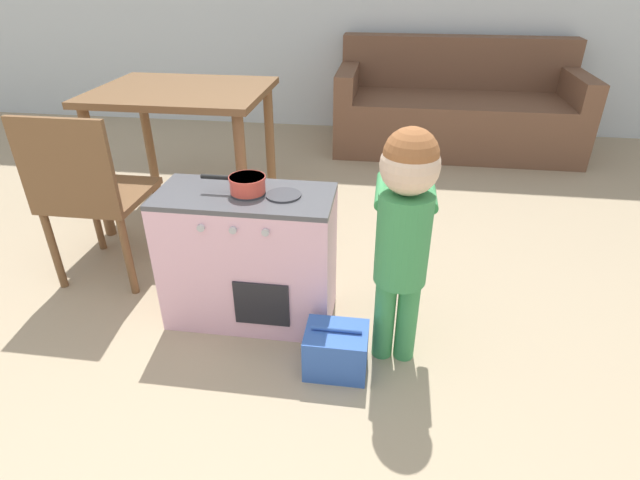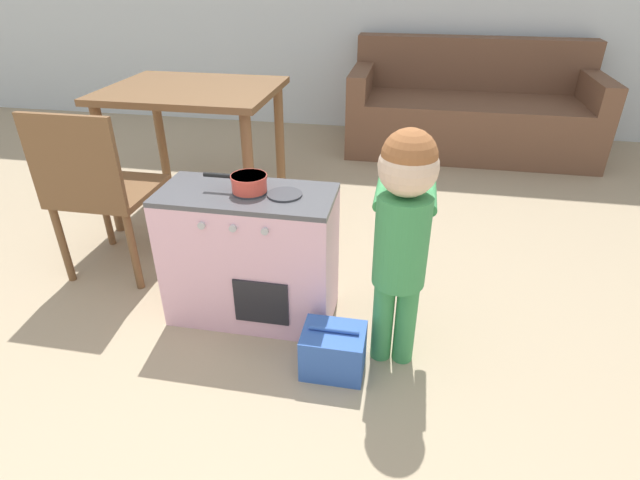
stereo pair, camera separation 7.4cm
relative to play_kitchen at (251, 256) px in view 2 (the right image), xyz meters
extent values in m
cube|color=#EAB2C6|center=(0.00, 0.00, -0.01)|extent=(0.69, 0.32, 0.56)
cube|color=#4C4C51|center=(0.00, 0.00, 0.28)|extent=(0.69, 0.32, 0.02)
cylinder|color=#38383D|center=(0.02, 0.00, 0.29)|extent=(0.13, 0.13, 0.01)
cylinder|color=#38383D|center=(0.16, 0.00, 0.29)|extent=(0.13, 0.13, 0.01)
cube|color=black|center=(0.09, -0.16, -0.11)|extent=(0.22, 0.01, 0.20)
cylinder|color=#B2B2B7|center=(-0.12, -0.17, 0.22)|extent=(0.03, 0.01, 0.03)
cylinder|color=#B2B2B7|center=(0.00, -0.17, 0.22)|extent=(0.03, 0.01, 0.03)
cylinder|color=#B2B2B7|center=(0.12, -0.17, 0.22)|extent=(0.03, 0.01, 0.03)
cylinder|color=#E04C3D|center=(0.02, 0.00, 0.33)|extent=(0.13, 0.13, 0.06)
cylinder|color=#E04C3D|center=(0.02, 0.00, 0.35)|extent=(0.14, 0.14, 0.01)
cylinder|color=black|center=(-0.11, 0.00, 0.35)|extent=(0.11, 0.02, 0.02)
cylinder|color=#3D9351|center=(0.57, -0.17, -0.11)|extent=(0.08, 0.08, 0.36)
cylinder|color=#3D9351|center=(0.65, -0.17, -0.11)|extent=(0.08, 0.08, 0.36)
cylinder|color=#3D9351|center=(0.61, -0.17, 0.24)|extent=(0.19, 0.19, 0.34)
sphere|color=beige|center=(0.61, -0.17, 0.50)|extent=(0.20, 0.20, 0.20)
sphere|color=#995B33|center=(0.61, -0.17, 0.54)|extent=(0.18, 0.18, 0.18)
cylinder|color=#3D9351|center=(0.52, -0.04, 0.35)|extent=(0.04, 0.27, 0.04)
cylinder|color=#3D9351|center=(0.69, -0.04, 0.35)|extent=(0.04, 0.27, 0.04)
cube|color=#335BB2|center=(0.40, -0.28, -0.20)|extent=(0.23, 0.18, 0.18)
cylinder|color=#335BB2|center=(0.40, -0.28, -0.10)|extent=(0.19, 0.02, 0.02)
cube|color=brown|center=(-0.59, 0.91, 0.45)|extent=(0.92, 0.74, 0.03)
cylinder|color=brown|center=(-0.99, 0.60, 0.07)|extent=(0.06, 0.06, 0.72)
cylinder|color=brown|center=(-0.19, 0.60, 0.07)|extent=(0.06, 0.06, 0.72)
cylinder|color=brown|center=(-0.99, 1.22, 0.07)|extent=(0.06, 0.06, 0.72)
cylinder|color=brown|center=(-0.19, 1.22, 0.07)|extent=(0.06, 0.06, 0.72)
cube|color=brown|center=(-0.77, 0.26, 0.12)|extent=(0.42, 0.42, 0.03)
cube|color=brown|center=(-0.77, 0.06, 0.33)|extent=(0.42, 0.02, 0.40)
cylinder|color=brown|center=(-0.95, 0.08, -0.09)|extent=(0.04, 0.04, 0.39)
cylinder|color=brown|center=(-0.59, 0.08, -0.09)|extent=(0.04, 0.04, 0.39)
cylinder|color=brown|center=(-0.95, 0.44, -0.09)|extent=(0.04, 0.04, 0.39)
cylinder|color=brown|center=(-0.59, 0.44, -0.09)|extent=(0.04, 0.04, 0.39)
cube|color=brown|center=(1.05, 2.37, -0.08)|extent=(1.86, 0.84, 0.42)
cube|color=brown|center=(1.05, 2.69, 0.33)|extent=(1.86, 0.20, 0.40)
cube|color=brown|center=(0.19, 2.37, 0.23)|extent=(0.14, 0.84, 0.20)
cube|color=brown|center=(1.91, 2.37, 0.23)|extent=(0.14, 0.84, 0.20)
camera|label=1|loc=(0.53, -1.69, 1.08)|focal=28.00mm
camera|label=2|loc=(0.61, -1.68, 1.08)|focal=28.00mm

